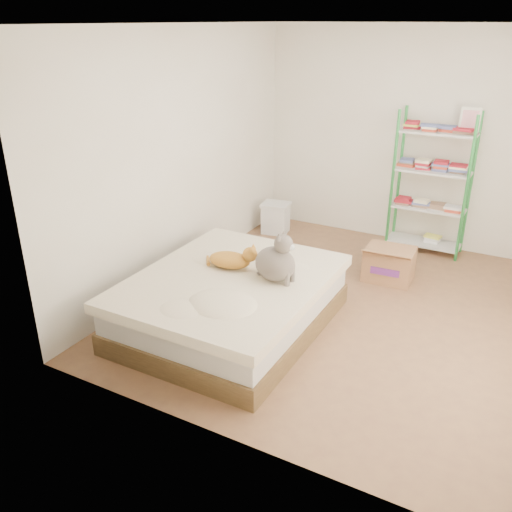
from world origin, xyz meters
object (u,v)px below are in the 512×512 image
Objects in this scene: orange_cat at (230,258)px; shelf_unit at (432,179)px; grey_cat at (275,257)px; bed at (231,302)px; cardboard_box at (389,264)px; white_bin at (276,218)px.

shelf_unit reaches higher than orange_cat.
bed is at bearing 111.73° from grey_cat.
orange_cat reaches higher than cardboard_box.
bed is at bearing -113.03° from shelf_unit.
orange_cat is 0.51m from grey_cat.
white_bin is (-1.88, -0.34, -0.70)m from shelf_unit.
shelf_unit reaches higher than cardboard_box.
grey_cat is at bearing -106.81° from shelf_unit.
cardboard_box is (1.11, 1.51, -0.42)m from orange_cat.
bed is at bearing -72.84° from white_bin.
grey_cat reaches higher than cardboard_box.
cardboard_box is (-0.15, -1.02, -0.72)m from shelf_unit.
orange_cat is 1.92m from cardboard_box.
white_bin is at bearing 154.95° from cardboard_box.
white_bin is (-0.62, 2.19, -0.40)m from orange_cat.
orange_cat is at bearing 122.36° from bed.
shelf_unit is 1.26m from cardboard_box.
shelf_unit is at bearing 10.29° from white_bin.
orange_cat is at bearing 87.01° from grey_cat.
orange_cat is 0.88× the size of cardboard_box.
orange_cat is 1.05× the size of grey_cat.
orange_cat is 2.31m from white_bin.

